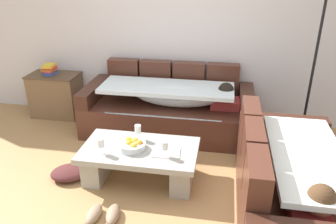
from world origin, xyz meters
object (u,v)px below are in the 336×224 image
Objects in this scene: coffee_table at (140,160)px; open_magazine at (166,152)px; couch_near_window at (291,187)px; pair_of_shoes at (103,214)px; wine_glass_near_left at (101,143)px; floor_lamp at (311,59)px; wine_glass_far_back at (138,130)px; fruit_bowl at (132,145)px; couch_along_wall at (170,108)px; side_cabinet at (56,95)px; crumpled_garment at (70,173)px; book_stack_on_cabinet at (50,69)px; wine_glass_near_right at (165,146)px.

open_magazine reaches higher than coffee_table.
pair_of_shoes is at bearing 100.70° from couch_near_window.
wine_glass_near_left is 0.09× the size of floor_lamp.
wine_glass_near_left is at bearing -129.23° from wine_glass_far_back.
wine_glass_far_back is at bearing 142.17° from open_magazine.
fruit_bowl is 0.22m from wine_glass_far_back.
coffee_table is 3.84× the size of pair_of_shoes.
couch_near_window is 11.21× the size of wine_glass_far_back.
side_cabinet is (-1.76, 0.23, -0.01)m from couch_along_wall.
open_magazine is (0.16, -1.21, 0.05)m from couch_along_wall.
pair_of_shoes is (0.16, -0.49, -0.45)m from wine_glass_near_left.
couch_along_wall reaches higher than crumpled_garment.
floor_lamp is (1.78, 1.09, 0.88)m from coffee_table.
couch_along_wall is at bearing -7.35° from side_cabinet.
couch_near_window reaches higher than pair_of_shoes.
book_stack_on_cabinet is at bearing 121.63° from crumpled_garment.
coffee_table is 0.40m from wine_glass_near_right.
side_cabinet is 1.76m from crumpled_garment.
open_magazine is 1.22× the size of book_stack_on_cabinet.
floor_lamp is at bearing 38.77° from wine_glass_near_right.
side_cabinet is 0.40m from book_stack_on_cabinet.
wine_glass_near_left reaches higher than coffee_table.
wine_glass_near_right and wine_glass_far_back have the same top height.
side_cabinet is 3.14× the size of book_stack_on_cabinet.
wine_glass_far_back is at bearing 50.77° from wine_glass_near_left.
wine_glass_near_left is at bearing -174.92° from wine_glass_near_right.
wine_glass_near_right is (0.16, -1.27, 0.16)m from couch_along_wall.
wine_glass_far_back reaches higher than crumpled_garment.
couch_along_wall is 13.37× the size of wine_glass_far_back.
wine_glass_near_left is 1.00× the size of wine_glass_near_right.
floor_lamp is at bearing 32.69° from open_magazine.
wine_glass_near_left is at bearing 108.60° from pair_of_shoes.
floor_lamp is at bearing 41.60° from pair_of_shoes.
book_stack_on_cabinet reaches higher than wine_glass_far_back.
couch_near_window reaches higher than wine_glass_near_right.
couch_along_wall reaches higher than coffee_table.
wine_glass_near_left reaches higher than open_magazine.
wine_glass_near_left reaches higher than crumpled_garment.
floor_lamp is at bearing 31.45° from coffee_table.
wine_glass_near_left is 0.59× the size of open_magazine.
couch_near_window is 6.64× the size of open_magazine.
wine_glass_near_right is (0.29, -0.11, 0.26)m from coffee_table.
fruit_bowl is at bearing -158.51° from coffee_table.
couch_along_wall is 1.83m from floor_lamp.
wine_glass_near_right reaches higher than pair_of_shoes.
wine_glass_near_right is 0.59× the size of open_magazine.
open_magazine is 0.39× the size of side_cabinet.
fruit_bowl is 0.39× the size of side_cabinet.
wine_glass_far_back is (-0.35, 0.29, 0.00)m from wine_glass_near_right.
open_magazine reaches higher than crumpled_garment.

